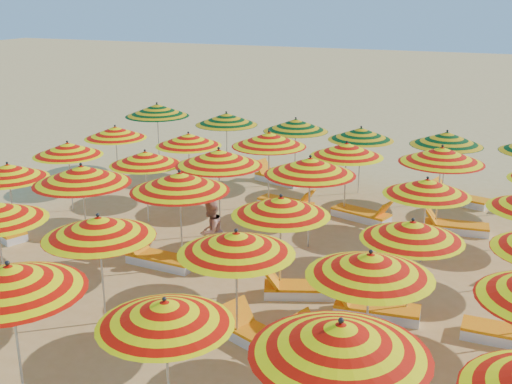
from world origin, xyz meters
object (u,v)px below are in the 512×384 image
(umbrella_19, at_px, (145,158))
(umbrella_21, at_px, (310,166))
(umbrella_27, at_px, (347,150))
(lounger_12, at_px, (362,215))
(umbrella_9, at_px, (236,243))
(umbrella_25, at_px, (188,140))
(umbrella_31, at_px, (226,119))
(umbrella_22, at_px, (427,187))
(lounger_5, at_px, (4,231))
(umbrella_12, at_px, (8,171))
(umbrella_24, at_px, (115,132))
(umbrella_32, at_px, (296,125))
(umbrella_14, at_px, (180,182))
(umbrella_16, at_px, (412,230))
(umbrella_3, at_px, (165,313))
(lounger_13, at_px, (454,227))
(umbrella_20, at_px, (219,158))
(umbrella_33, at_px, (361,134))
(umbrella_30, at_px, (157,110))
(umbrella_18, at_px, (68,149))
(lounger_8, at_px, (375,310))
(lounger_7, at_px, (301,289))
(umbrella_8, at_px, (99,227))
(lounger_3, at_px, (262,340))
(umbrella_28, at_px, (442,155))
(beachgoer_b, at_px, (211,231))
(umbrella_34, at_px, (447,139))
(umbrella_13, at_px, (82,175))
(lounger_11, at_px, (287,204))
(umbrella_4, at_px, (340,339))
(lounger_4, at_px, (333,353))
(umbrella_15, at_px, (281,206))
(umbrella_10, at_px, (370,265))
(lounger_16, at_px, (459,199))
(umbrella_2, at_px, (9,279))

(umbrella_19, height_order, umbrella_21, umbrella_21)
(umbrella_27, bearing_deg, lounger_12, -17.06)
(umbrella_9, height_order, umbrella_25, umbrella_9)
(umbrella_19, bearing_deg, umbrella_31, 89.67)
(umbrella_22, xyz_separation_m, lounger_5, (-10.65, -2.54, -1.77))
(umbrella_12, xyz_separation_m, lounger_5, (-0.50, 0.11, -1.75))
(umbrella_24, relative_size, umbrella_32, 0.79)
(umbrella_14, bearing_deg, umbrella_16, -4.54)
(umbrella_3, xyz_separation_m, lounger_13, (3.11, 10.13, -1.74))
(lounger_12, bearing_deg, umbrella_20, -124.48)
(umbrella_25, relative_size, umbrella_33, 0.94)
(umbrella_22, distance_m, lounger_5, 11.09)
(umbrella_30, height_order, umbrella_33, umbrella_30)
(umbrella_18, height_order, lounger_8, umbrella_18)
(umbrella_32, height_order, lounger_7, umbrella_32)
(umbrella_8, xyz_separation_m, umbrella_27, (2.71, 8.07, -0.05))
(umbrella_8, distance_m, umbrella_16, 6.03)
(umbrella_8, height_order, lounger_12, umbrella_8)
(umbrella_19, height_order, umbrella_24, umbrella_24)
(umbrella_3, distance_m, lounger_3, 3.16)
(umbrella_28, height_order, beachgoer_b, umbrella_28)
(umbrella_27, bearing_deg, umbrella_14, -116.36)
(umbrella_34, bearing_deg, umbrella_13, -133.63)
(lounger_11, distance_m, lounger_12, 2.35)
(umbrella_14, bearing_deg, umbrella_4, -45.61)
(umbrella_8, bearing_deg, beachgoer_b, 80.64)
(umbrella_21, xyz_separation_m, umbrella_33, (0.07, 5.05, -0.19))
(umbrella_31, xyz_separation_m, lounger_3, (5.52, -10.30, -1.89))
(umbrella_34, height_order, lounger_4, umbrella_34)
(umbrella_16, distance_m, umbrella_28, 5.39)
(umbrella_18, relative_size, lounger_12, 1.25)
(umbrella_22, relative_size, lounger_11, 1.35)
(umbrella_32, xyz_separation_m, lounger_8, (4.60, -8.27, -1.89))
(umbrella_15, relative_size, lounger_13, 1.31)
(umbrella_28, xyz_separation_m, lounger_7, (-2.14, -5.25, -1.98))
(umbrella_10, bearing_deg, lounger_13, 84.67)
(umbrella_19, relative_size, umbrella_33, 0.87)
(umbrella_27, relative_size, lounger_7, 1.24)
(umbrella_14, relative_size, umbrella_21, 0.92)
(umbrella_30, height_order, lounger_16, umbrella_30)
(umbrella_14, relative_size, lounger_11, 1.47)
(umbrella_25, height_order, umbrella_33, umbrella_33)
(umbrella_34, xyz_separation_m, lounger_4, (-0.65, -9.94, -1.90))
(umbrella_12, bearing_deg, umbrella_2, -46.84)
(umbrella_2, height_order, lounger_12, umbrella_2)
(lounger_13, relative_size, lounger_16, 0.98)
(umbrella_22, relative_size, lounger_16, 1.34)
(umbrella_16, relative_size, umbrella_18, 1.16)
(umbrella_31, xyz_separation_m, lounger_7, (5.51, -8.02, -1.89))
(umbrella_32, bearing_deg, umbrella_13, -107.61)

